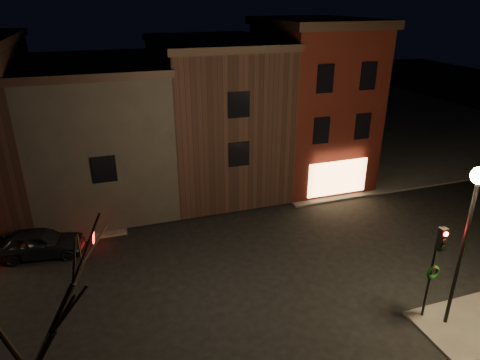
% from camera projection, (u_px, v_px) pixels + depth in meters
% --- Properties ---
extents(ground, '(120.00, 120.00, 0.00)m').
position_uv_depth(ground, '(245.00, 269.00, 20.18)').
color(ground, black).
rests_on(ground, ground).
extents(sidewalk_far_right, '(30.00, 30.00, 0.12)m').
position_uv_depth(sidewalk_far_right, '(366.00, 123.00, 43.44)').
color(sidewalk_far_right, '#2D2B28').
rests_on(sidewalk_far_right, ground).
extents(corner_building, '(6.50, 8.50, 10.50)m').
position_uv_depth(corner_building, '(312.00, 101.00, 28.66)').
color(corner_building, '#3C0F0A').
rests_on(corner_building, ground).
extents(row_building_a, '(7.30, 10.30, 9.40)m').
position_uv_depth(row_building_a, '(215.00, 113.00, 27.88)').
color(row_building_a, black).
rests_on(row_building_a, ground).
extents(row_building_b, '(7.80, 10.30, 8.40)m').
position_uv_depth(row_building_b, '(100.00, 131.00, 25.96)').
color(row_building_b, black).
rests_on(row_building_b, ground).
extents(street_lamp_near, '(0.60, 0.60, 6.48)m').
position_uv_depth(street_lamp_near, '(473.00, 206.00, 14.72)').
color(street_lamp_near, black).
rests_on(street_lamp_near, sidewalk_near_right).
extents(traffic_signal, '(0.58, 0.38, 4.05)m').
position_uv_depth(traffic_signal, '(436.00, 259.00, 15.91)').
color(traffic_signal, black).
rests_on(traffic_signal, sidewalk_near_right).
extents(bare_tree_left, '(5.60, 5.60, 7.50)m').
position_uv_depth(bare_tree_left, '(13.00, 304.00, 9.61)').
color(bare_tree_left, black).
rests_on(bare_tree_left, sidewalk_near_left).
extents(parked_car_a, '(4.39, 2.25, 1.43)m').
position_uv_depth(parked_car_a, '(40.00, 243.00, 20.96)').
color(parked_car_a, black).
rests_on(parked_car_a, ground).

